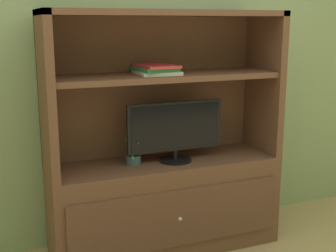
% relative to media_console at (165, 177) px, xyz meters
% --- Properties ---
extents(painted_rear_wall, '(6.00, 0.10, 2.80)m').
position_rel_media_console_xyz_m(painted_rear_wall, '(0.00, 0.34, 0.89)').
color(painted_rear_wall, '#8C9E6B').
rests_on(painted_rear_wall, ground_plane).
extents(media_console, '(1.55, 0.50, 1.61)m').
position_rel_media_console_xyz_m(media_console, '(0.00, 0.00, 0.00)').
color(media_console, brown).
rests_on(media_console, ground_plane).
extents(tv_monitor, '(0.66, 0.22, 0.40)m').
position_rel_media_console_xyz_m(tv_monitor, '(0.06, -0.03, 0.34)').
color(tv_monitor, black).
rests_on(tv_monitor, media_console).
extents(potted_plant, '(0.10, 0.12, 0.30)m').
position_rel_media_console_xyz_m(potted_plant, '(-0.22, 0.00, 0.17)').
color(potted_plant, '#384C56').
rests_on(potted_plant, media_console).
extents(magazine_stack, '(0.27, 0.33, 0.06)m').
position_rel_media_console_xyz_m(magazine_stack, '(-0.07, -0.01, 0.74)').
color(magazine_stack, silver).
rests_on(magazine_stack, media_console).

